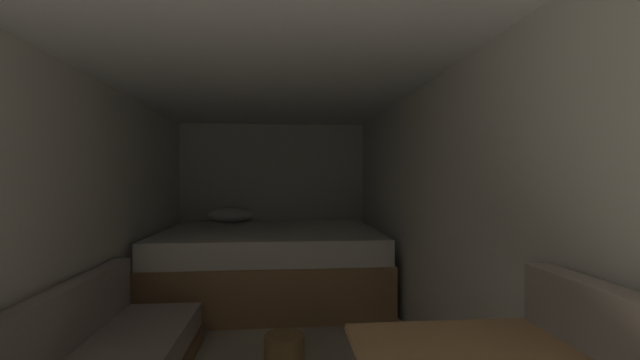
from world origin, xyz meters
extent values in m
cube|color=silver|center=(0.00, 4.88, 0.99)|extent=(2.49, 0.05, 1.99)
cube|color=silver|center=(-1.22, 2.15, 0.99)|extent=(0.05, 5.40, 1.99)
cube|color=silver|center=(1.22, 2.15, 0.99)|extent=(0.05, 5.40, 1.99)
cube|color=white|center=(0.00, 2.15, 2.01)|extent=(2.49, 5.40, 0.05)
cube|color=#9E7247|center=(0.00, 3.90, 0.25)|extent=(2.27, 1.81, 0.50)
cube|color=white|center=(0.00, 3.90, 0.61)|extent=(2.23, 1.77, 0.24)
ellipsoid|color=white|center=(-0.51, 4.60, 0.82)|extent=(0.56, 0.30, 0.18)
cylinder|color=olive|center=(0.14, 2.31, 0.10)|extent=(0.28, 0.28, 0.21)
camera|label=1|loc=(0.14, -0.45, 1.28)|focal=22.61mm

